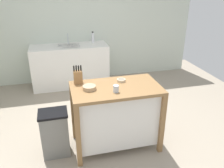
# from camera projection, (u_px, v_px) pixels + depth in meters

# --- Properties ---
(ground_plane) EXTENTS (6.29, 6.29, 0.00)m
(ground_plane) POSITION_uv_depth(u_px,v_px,m) (101.00, 144.00, 3.28)
(ground_plane) COLOR gray
(ground_plane) RESTS_ON ground
(wall_back) EXTENTS (5.29, 0.10, 2.60)m
(wall_back) POSITION_uv_depth(u_px,v_px,m) (77.00, 22.00, 4.97)
(wall_back) COLOR silver
(wall_back) RESTS_ON ground
(kitchen_island) EXTENTS (1.14, 0.65, 0.89)m
(kitchen_island) POSITION_uv_depth(u_px,v_px,m) (116.00, 113.00, 3.08)
(kitchen_island) COLOR olive
(kitchen_island) RESTS_ON ground
(knife_block) EXTENTS (0.11, 0.09, 0.25)m
(knife_block) POSITION_uv_depth(u_px,v_px,m) (78.00, 77.00, 2.98)
(knife_block) COLOR #9E7042
(knife_block) RESTS_ON kitchen_island
(bowl_ceramic_wide) EXTENTS (0.11, 0.11, 0.03)m
(bowl_ceramic_wide) POSITION_uv_depth(u_px,v_px,m) (121.00, 80.00, 3.07)
(bowl_ceramic_wide) COLOR beige
(bowl_ceramic_wide) RESTS_ON kitchen_island
(bowl_ceramic_small) EXTENTS (0.17, 0.17, 0.05)m
(bowl_ceramic_small) POSITION_uv_depth(u_px,v_px,m) (89.00, 87.00, 2.84)
(bowl_ceramic_small) COLOR tan
(bowl_ceramic_small) RESTS_ON kitchen_island
(drinking_cup) EXTENTS (0.07, 0.07, 0.09)m
(drinking_cup) POSITION_uv_depth(u_px,v_px,m) (116.00, 89.00, 2.76)
(drinking_cup) COLOR silver
(drinking_cup) RESTS_ON kitchen_island
(trash_bin) EXTENTS (0.36, 0.28, 0.63)m
(trash_bin) POSITION_uv_depth(u_px,v_px,m) (55.00, 133.00, 2.98)
(trash_bin) COLOR slate
(trash_bin) RESTS_ON ground
(sink_counter) EXTENTS (1.59, 0.60, 0.88)m
(sink_counter) POSITION_uv_depth(u_px,v_px,m) (70.00, 66.00, 4.96)
(sink_counter) COLOR white
(sink_counter) RESTS_ON ground
(sink_faucet) EXTENTS (0.02, 0.02, 0.22)m
(sink_faucet) POSITION_uv_depth(u_px,v_px,m) (68.00, 39.00, 4.86)
(sink_faucet) COLOR #B7BCC1
(sink_faucet) RESTS_ON sink_counter
(bottle_spray_cleaner) EXTENTS (0.06, 0.06, 0.24)m
(bottle_spray_cleaner) POSITION_uv_depth(u_px,v_px,m) (93.00, 38.00, 4.96)
(bottle_spray_cleaner) COLOR white
(bottle_spray_cleaner) RESTS_ON sink_counter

